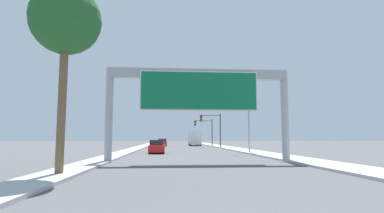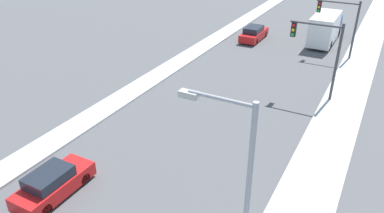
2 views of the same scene
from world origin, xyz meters
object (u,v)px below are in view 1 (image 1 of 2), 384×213
truck_box_primary (195,138)px  car_near_right (162,143)px  sign_gantry (199,91)px  car_mid_center (157,147)px  traffic_light_mid_block (206,128)px  street_lamp_right (246,110)px  traffic_light_near_intersection (214,125)px  palm_tree_foreground (66,22)px

truck_box_primary → car_near_right: bearing=-158.5°
sign_gantry → truck_box_primary: size_ratio=1.71×
car_mid_center → car_near_right: 28.93m
traffic_light_mid_block → street_lamp_right: 28.46m
traffic_light_near_intersection → palm_tree_foreground: palm_tree_foreground is taller
sign_gantry → car_near_right: size_ratio=2.86×
traffic_light_near_intersection → street_lamp_right: street_lamp_right is taller
sign_gantry → car_near_right: (-3.50, 41.57, -4.43)m
traffic_light_mid_block → sign_gantry: bearing=-97.7°
palm_tree_foreground → car_near_right: bearing=85.7°
street_lamp_right → truck_box_primary: bearing=95.3°
truck_box_primary → street_lamp_right: (3.04, -32.62, 3.22)m
sign_gantry → traffic_light_mid_block: (5.46, 40.12, -1.41)m
palm_tree_foreground → sign_gantry: bearing=45.7°
car_mid_center → traffic_light_near_intersection: traffic_light_near_intersection is taller
car_mid_center → street_lamp_right: bearing=-5.3°
sign_gantry → street_lamp_right: bearing=60.8°
traffic_light_mid_block → car_near_right: bearing=170.8°
palm_tree_foreground → traffic_light_mid_block: bearing=75.1°
palm_tree_foreground → street_lamp_right: palm_tree_foreground is taller
sign_gantry → palm_tree_foreground: size_ratio=1.49×
sign_gantry → car_near_right: sign_gantry is taller
sign_gantry → car_mid_center: (-3.50, 12.64, -4.45)m
car_mid_center → traffic_light_mid_block: (8.96, 27.48, 3.04)m
street_lamp_right → traffic_light_near_intersection: bearing=93.1°
palm_tree_foreground → street_lamp_right: bearing=54.3°
traffic_light_near_intersection → traffic_light_mid_block: bearing=90.6°
traffic_light_near_intersection → palm_tree_foreground: 39.68m
truck_box_primary → street_lamp_right: 32.92m
car_mid_center → traffic_light_mid_block: size_ratio=0.76×
sign_gantry → traffic_light_mid_block: sign_gantry is taller
sign_gantry → street_lamp_right: street_lamp_right is taller
sign_gantry → traffic_light_near_intersection: sign_gantry is taller
traffic_light_near_intersection → truck_box_primary: bearing=98.3°
traffic_light_near_intersection → car_near_right: bearing=128.4°
car_mid_center → palm_tree_foreground: size_ratio=0.47×
car_near_right → sign_gantry: bearing=-85.2°
car_near_right → traffic_light_near_intersection: (9.06, -11.44, 3.23)m
truck_box_primary → traffic_light_mid_block: bearing=-65.0°
traffic_light_mid_block → palm_tree_foreground: palm_tree_foreground is taller
car_mid_center → sign_gantry: bearing=-74.5°
truck_box_primary → street_lamp_right: street_lamp_right is taller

